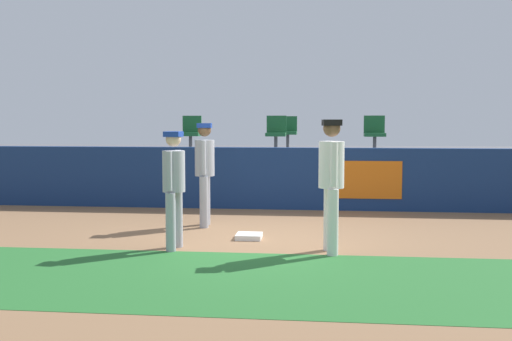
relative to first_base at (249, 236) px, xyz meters
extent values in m
plane|color=#846042|center=(0.09, -0.07, -0.04)|extent=(60.00, 60.00, 0.00)
cube|color=#26662B|center=(0.09, -2.44, -0.04)|extent=(18.00, 2.80, 0.01)
cube|color=white|center=(0.00, 0.00, 0.00)|extent=(0.40, 0.40, 0.08)
cylinder|color=white|center=(1.24, -0.71, 0.42)|extent=(0.16, 0.16, 0.92)
cylinder|color=white|center=(1.29, -1.04, 0.42)|extent=(0.16, 0.16, 0.92)
cylinder|color=white|center=(1.27, -0.87, 1.21)|extent=(0.40, 0.40, 0.65)
sphere|color=brown|center=(1.27, -0.87, 1.72)|extent=(0.24, 0.24, 0.24)
cube|color=black|center=(1.27, -0.87, 1.79)|extent=(0.29, 0.29, 0.08)
cylinder|color=white|center=(1.24, -0.66, 1.23)|extent=(0.09, 0.09, 0.61)
cylinder|color=white|center=(1.30, -1.09, 1.23)|extent=(0.09, 0.09, 0.61)
ellipsoid|color=brown|center=(1.34, -0.65, 0.96)|extent=(0.15, 0.21, 0.28)
cylinder|color=#9EA3AD|center=(-0.97, -0.73, 0.38)|extent=(0.14, 0.14, 0.84)
cylinder|color=#9EA3AD|center=(-1.00, -1.04, 0.38)|extent=(0.14, 0.14, 0.84)
cylinder|color=#9EA3AD|center=(-0.98, -0.88, 1.09)|extent=(0.35, 0.35, 0.59)
sphere|color=beige|center=(-0.98, -0.88, 1.56)|extent=(0.22, 0.22, 0.22)
cube|color=#193899|center=(-0.98, -0.88, 1.63)|extent=(0.25, 0.25, 0.08)
cylinder|color=#9EA3AD|center=(-0.96, -0.69, 1.11)|extent=(0.09, 0.09, 0.55)
cylinder|color=#9EA3AD|center=(-1.00, -1.08, 1.11)|extent=(0.09, 0.09, 0.55)
cylinder|color=#9EA3AD|center=(-0.93, 1.22, 0.41)|extent=(0.15, 0.15, 0.89)
cylinder|color=#9EA3AD|center=(-0.90, 0.89, 0.41)|extent=(0.15, 0.15, 0.89)
cylinder|color=#9EA3AD|center=(-0.91, 1.06, 1.17)|extent=(0.37, 0.37, 0.63)
sphere|color=brown|center=(-0.91, 1.06, 1.66)|extent=(0.23, 0.23, 0.23)
cube|color=#193899|center=(-0.91, 1.06, 1.74)|extent=(0.26, 0.26, 0.08)
cylinder|color=#9EA3AD|center=(-0.93, 1.26, 1.19)|extent=(0.09, 0.09, 0.59)
cylinder|color=#9EA3AD|center=(-0.90, 0.85, 1.19)|extent=(0.09, 0.09, 0.59)
cube|color=navy|center=(0.09, 3.29, 0.61)|extent=(18.00, 0.24, 1.30)
cube|color=orange|center=(2.01, 3.16, 0.61)|extent=(1.50, 0.02, 0.78)
cube|color=#59595E|center=(0.09, 5.86, 0.53)|extent=(18.00, 4.80, 1.14)
cylinder|color=#4C4C51|center=(-1.96, 4.66, 1.30)|extent=(0.08, 0.08, 0.40)
cube|color=#19592D|center=(-1.96, 4.66, 1.50)|extent=(0.45, 0.44, 0.08)
cube|color=#19592D|center=(-1.96, 4.85, 1.74)|extent=(0.45, 0.06, 0.40)
cylinder|color=#4C4C51|center=(2.32, 4.66, 1.30)|extent=(0.08, 0.08, 0.40)
cube|color=#19592D|center=(2.32, 4.66, 1.50)|extent=(0.48, 0.44, 0.08)
cube|color=#19592D|center=(2.32, 4.85, 1.74)|extent=(0.48, 0.06, 0.40)
cylinder|color=#4C4C51|center=(0.06, 4.66, 1.30)|extent=(0.08, 0.08, 0.40)
cube|color=#19592D|center=(0.06, 4.66, 1.50)|extent=(0.46, 0.44, 0.08)
cube|color=#19592D|center=(0.06, 4.85, 1.74)|extent=(0.46, 0.06, 0.40)
cylinder|color=#4C4C51|center=(0.23, 6.46, 1.30)|extent=(0.08, 0.08, 0.40)
cube|color=#19592D|center=(0.23, 6.46, 1.50)|extent=(0.47, 0.44, 0.08)
cube|color=#19592D|center=(0.23, 6.65, 1.74)|extent=(0.47, 0.06, 0.40)
camera|label=1|loc=(1.14, -9.31, 1.82)|focal=42.27mm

